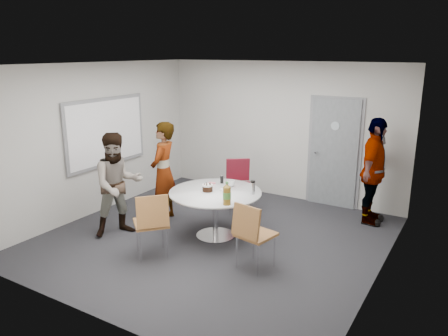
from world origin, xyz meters
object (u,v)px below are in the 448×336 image
Objects in this scene: door at (334,153)px; table at (217,198)px; person_left at (118,185)px; chair_far at (239,179)px; chair_near_left at (152,219)px; person_main at (164,172)px; person_right at (373,171)px; chair_near_right at (252,230)px; whiteboard at (106,132)px.

table is at bearing -114.23° from door.
chair_far is at bearing 1.61° from person_left.
chair_near_left is 0.56× the size of person_main.
person_right reaches higher than chair_far.
door is at bearing 99.08° from chair_near_right.
chair_far is at bearing 27.63° from whiteboard.
chair_far is 0.55× the size of person_main.
table is 0.87× the size of person_left.
whiteboard reaches higher than table.
chair_near_left is 1.13m from person_left.
person_main reaches higher than person_left.
whiteboard is 3.64m from chair_near_right.
person_left is (-2.39, -0.01, 0.25)m from chair_near_right.
person_left is (-1.10, -1.96, 0.25)m from chair_far.
whiteboard reaches higher than chair_near_right.
table is 1.52× the size of chair_near_right.
door is 2.21× the size of chair_far.
door is at bearing 65.77° from table.
whiteboard reaches higher than person_main.
whiteboard is 1.41m from person_main.
door is 3.85m from chair_near_left.
door is 2.17× the size of chair_near_left.
whiteboard is 2.60m from table.
table is 1.17m from chair_near_left.
whiteboard is 2.00× the size of chair_near_right.
whiteboard is at bearing 82.36° from person_left.
door is at bearing 56.87° from person_right.
whiteboard is at bearing -147.34° from door.
chair_far reaches higher than chair_near_right.
door is 1.46× the size of table.
chair_near_right is at bearing -31.29° from chair_near_left.
table is at bearing -3.40° from whiteboard.
person_left is at bearing -31.59° from person_main.
person_main is at bearing 117.87° from person_right.
chair_near_right is (3.44, -0.82, -0.87)m from whiteboard.
table is (2.47, -0.15, -0.79)m from whiteboard.
whiteboard is at bearing 100.62° from chair_near_left.
door is 1.01m from person_right.
door is 1.16× the size of person_right.
person_right reaches higher than table.
door is 3.21m from person_main.
person_right reaches higher than chair_near_right.
chair_near_right is (1.36, 0.42, -0.02)m from chair_near_left.
door is at bearing -7.95° from person_left.
table is at bearing 65.65° from person_main.
door is 3.14m from chair_near_right.
person_left is (-2.51, -3.12, -0.19)m from door.
table reaches higher than chair_near_right.
chair_near_right is 2.34m from chair_far.
door is 1.22× the size of person_main.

